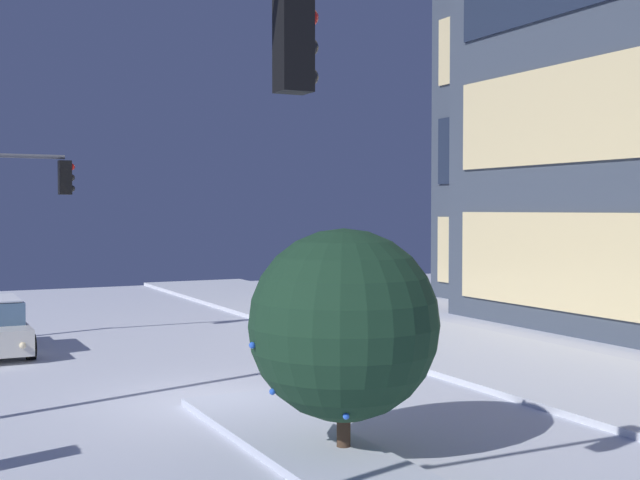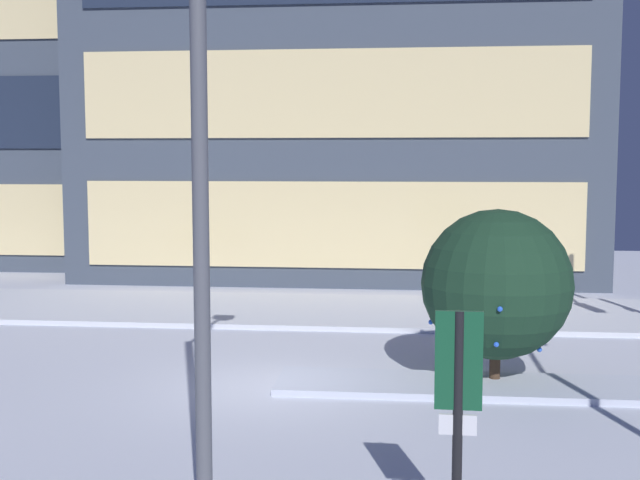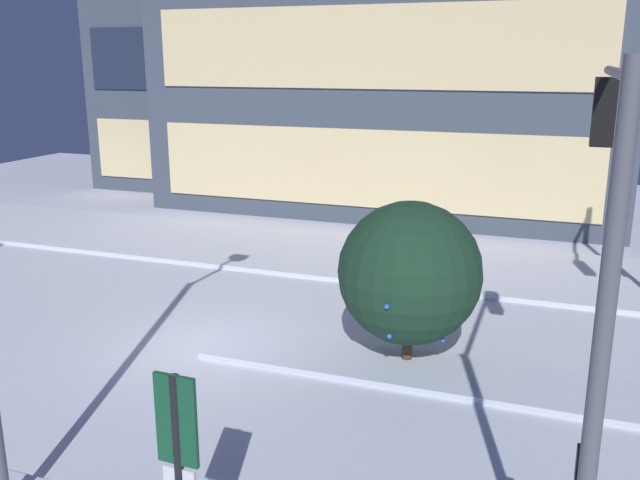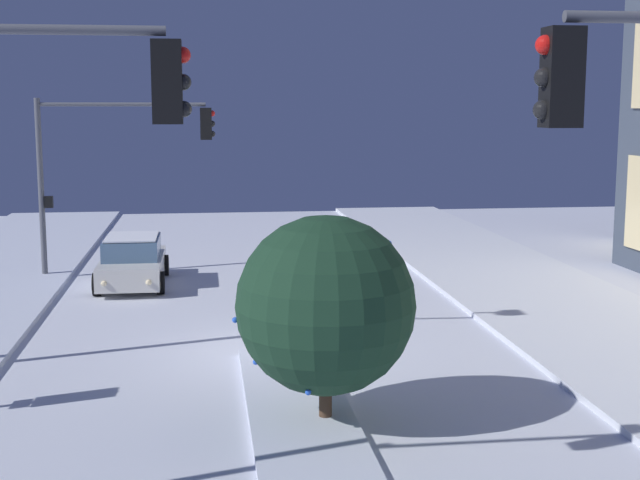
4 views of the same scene
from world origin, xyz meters
TOP-DOWN VIEW (x-y plane):
  - ground at (0.00, 0.00)m, footprint 52.00×52.00m
  - curb_strip_far at (0.00, 8.08)m, footprint 52.00×5.20m
  - median_strip at (4.67, 0.31)m, footprint 9.00×1.80m
  - car_near at (-7.90, -3.44)m, footprint 4.44×2.02m
  - traffic_light_corner_near_left at (-9.40, -4.07)m, footprint 0.32×5.50m
  - decorated_tree_median at (4.54, 0.71)m, footprint 3.02×3.06m

SIDE VIEW (x-z plane):
  - ground at x=0.00m, z-range 0.00..0.00m
  - curb_strip_far at x=0.00m, z-range 0.00..0.14m
  - median_strip at x=4.67m, z-range 0.00..0.14m
  - car_near at x=-7.90m, z-range -0.04..1.46m
  - decorated_tree_median at x=4.54m, z-range 0.28..3.86m
  - traffic_light_corner_near_left at x=-9.40m, z-range 1.13..6.73m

